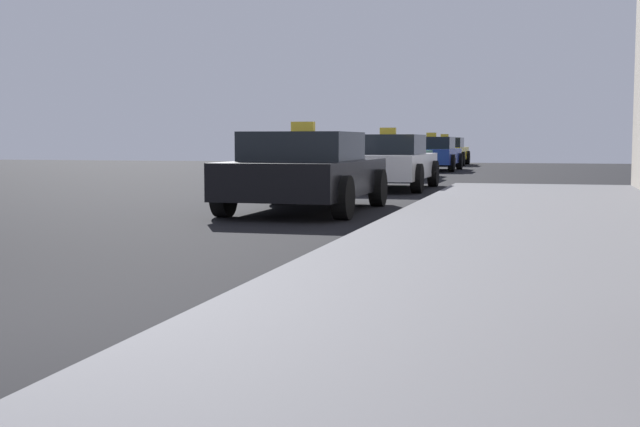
# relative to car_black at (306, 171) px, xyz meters

# --- Properties ---
(sidewalk) EXTENTS (4.00, 32.00, 0.15)m
(sidewalk) POSITION_rel_car_black_xyz_m (3.70, -9.18, -0.57)
(sidewalk) COLOR #5B5B60
(sidewalk) RESTS_ON ground_plane
(car_black) EXTENTS (2.04, 4.11, 1.43)m
(car_black) POSITION_rel_car_black_xyz_m (0.00, 0.00, 0.00)
(car_black) COLOR black
(car_black) RESTS_ON ground_plane
(car_white) EXTENTS (1.93, 4.27, 1.43)m
(car_white) POSITION_rel_car_black_xyz_m (0.19, 6.45, -0.00)
(car_white) COLOR white
(car_white) RESTS_ON ground_plane
(car_green) EXTENTS (2.04, 4.51, 1.27)m
(car_green) POSITION_rel_car_black_xyz_m (-0.79, 12.57, 0.00)
(car_green) COLOR #196638
(car_green) RESTS_ON ground_plane
(car_blue) EXTENTS (2.02, 4.51, 1.43)m
(car_blue) POSITION_rel_car_black_xyz_m (-0.45, 19.10, 0.00)
(car_blue) COLOR #233899
(car_blue) RESTS_ON ground_plane
(car_yellow) EXTENTS (2.06, 4.13, 1.43)m
(car_yellow) POSITION_rel_car_black_xyz_m (-0.80, 26.50, 0.00)
(car_yellow) COLOR yellow
(car_yellow) RESTS_ON ground_plane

